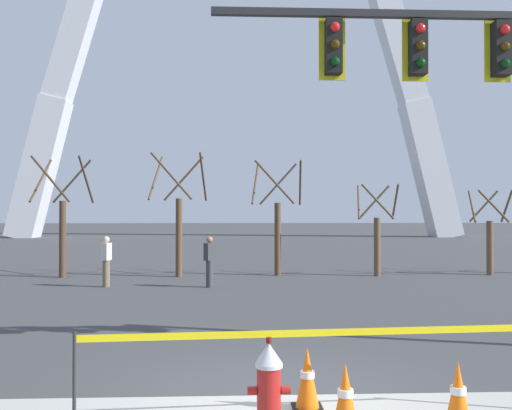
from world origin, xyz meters
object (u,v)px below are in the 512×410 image
traffic_cone_mid_sidewalk (345,398)px  monument_arch (238,27)px  traffic_cone_by_hydrant (307,379)px  fire_hydrant (269,386)px  pedestrian_standing_center (210,261)px  traffic_cone_curb_edge (458,396)px  pedestrian_walking_left (106,261)px

traffic_cone_mid_sidewalk → monument_arch: 51.58m
traffic_cone_mid_sidewalk → monument_arch: bearing=90.8°
traffic_cone_by_hydrant → monument_arch: (-0.32, 46.95, 19.75)m
traffic_cone_by_hydrant → monument_arch: monument_arch is taller
fire_hydrant → monument_arch: size_ratio=0.02×
pedestrian_standing_center → traffic_cone_curb_edge: bearing=-75.0°
fire_hydrant → traffic_cone_mid_sidewalk: fire_hydrant is taller
pedestrian_walking_left → fire_hydrant: bearing=-69.8°
pedestrian_standing_center → pedestrian_walking_left: bearing=175.9°
fire_hydrant → traffic_cone_by_hydrant: 0.78m
traffic_cone_mid_sidewalk → monument_arch: (-0.63, 47.65, 19.75)m
monument_arch → traffic_cone_curb_edge: bearing=-87.8°
monument_arch → traffic_cone_mid_sidewalk: bearing=-89.2°
monument_arch → pedestrian_walking_left: size_ratio=29.25×
traffic_cone_mid_sidewalk → pedestrian_standing_center: (-1.90, 11.68, 0.46)m
pedestrian_walking_left → monument_arch: bearing=82.8°
monument_arch → pedestrian_standing_center: monument_arch is taller
fire_hydrant → pedestrian_standing_center: bearing=95.4°
pedestrian_walking_left → pedestrian_standing_center: 3.26m
traffic_cone_mid_sidewalk → traffic_cone_curb_edge: size_ratio=1.00×
traffic_cone_curb_edge → pedestrian_standing_center: 12.08m
fire_hydrant → pedestrian_walking_left: bearing=110.2°
traffic_cone_by_hydrant → pedestrian_standing_center: size_ratio=0.46×
traffic_cone_curb_edge → monument_arch: bearing=92.2°
fire_hydrant → traffic_cone_mid_sidewalk: 0.82m
pedestrian_walking_left → traffic_cone_curb_edge: bearing=-61.8°
pedestrian_walking_left → traffic_cone_mid_sidewalk: bearing=-66.6°
traffic_cone_mid_sidewalk → pedestrian_standing_center: pedestrian_standing_center is taller
pedestrian_standing_center → traffic_cone_mid_sidewalk: bearing=-80.8°
traffic_cone_mid_sidewalk → pedestrian_walking_left: 12.99m
fire_hydrant → traffic_cone_mid_sidewalk: size_ratio=1.36×
traffic_cone_by_hydrant → monument_arch: size_ratio=0.02×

